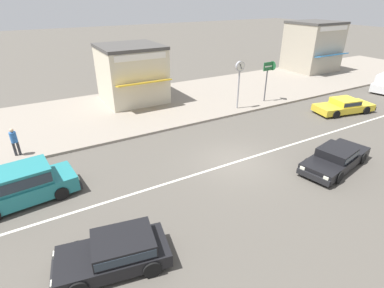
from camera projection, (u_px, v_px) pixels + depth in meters
The scene contains 12 objects.
ground_plane at pixel (236, 162), 16.00m from camera, with size 160.00×160.00×0.00m, color #544F47.
lane_centre_stripe at pixel (236, 162), 16.00m from camera, with size 50.40×0.14×0.01m, color silver.
kerb_strip at pixel (156, 105), 24.11m from camera, with size 68.00×10.00×0.15m, color gray.
minivan_teal_0 at pixel (19, 184), 12.63m from camera, with size 4.47×2.21×1.56m.
sedan_yellow_2 at pixel (344, 106), 22.50m from camera, with size 4.79×2.60×1.06m.
sedan_black_3 at pixel (336, 157), 15.35m from camera, with size 4.79×2.56×1.06m.
hatchback_black_5 at pixel (117, 251), 9.67m from camera, with size 3.90×2.30×1.10m.
street_clock at pixel (239, 73), 21.94m from camera, with size 0.72×0.22×3.57m.
arrow_signboard at pixel (272, 68), 23.69m from camera, with size 1.28×0.72×3.20m.
pedestrian_mid_kerb at pixel (14, 140), 15.99m from camera, with size 0.34×0.34×1.57m.
shopfront_corner_warung at pixel (132, 73), 24.06m from camera, with size 4.70×5.62×4.40m.
shopfront_mid_block at pixel (313, 46), 33.81m from camera, with size 5.10×5.44×5.26m.
Camera 1 is at (-8.94, -10.87, 8.03)m, focal length 28.00 mm.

